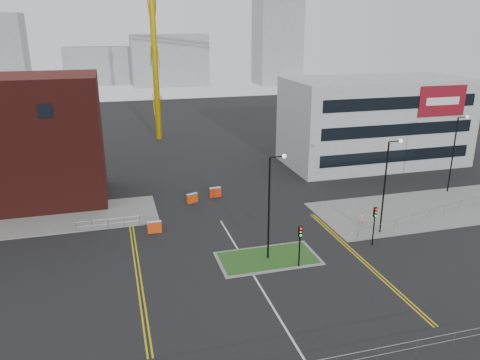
# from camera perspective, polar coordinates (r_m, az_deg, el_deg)

# --- Properties ---
(ground) EXTENTS (200.00, 200.00, 0.00)m
(ground) POSITION_cam_1_polar(r_m,az_deg,el_deg) (33.51, 4.66, -16.19)
(ground) COLOR black
(ground) RESTS_ON ground
(pavement_left) EXTENTS (28.00, 8.00, 0.12)m
(pavement_left) POSITION_cam_1_polar(r_m,az_deg,el_deg) (52.35, -25.65, -4.70)
(pavement_left) COLOR slate
(pavement_left) RESTS_ON ground
(pavement_right) EXTENTS (24.00, 10.00, 0.12)m
(pavement_right) POSITION_cam_1_polar(r_m,az_deg,el_deg) (54.39, 21.64, -3.31)
(pavement_right) COLOR slate
(pavement_right) RESTS_ON ground
(island_kerb) EXTENTS (8.60, 4.60, 0.08)m
(island_kerb) POSITION_cam_1_polar(r_m,az_deg,el_deg) (40.51, 3.41, -9.52)
(island_kerb) COLOR slate
(island_kerb) RESTS_ON ground
(grass_island) EXTENTS (8.00, 4.00, 0.12)m
(grass_island) POSITION_cam_1_polar(r_m,az_deg,el_deg) (40.50, 3.42, -9.49)
(grass_island) COLOR #20521B
(grass_island) RESTS_ON ground
(office_block) EXTENTS (25.00, 12.20, 12.00)m
(office_block) POSITION_cam_1_polar(r_m,az_deg,el_deg) (69.22, 16.08, 6.90)
(office_block) COLOR #A0A2A4
(office_block) RESTS_ON ground
(streetlamp_island) EXTENTS (1.46, 0.36, 9.18)m
(streetlamp_island) POSITION_cam_1_polar(r_m,az_deg,el_deg) (38.35, 3.88, -2.36)
(streetlamp_island) COLOR black
(streetlamp_island) RESTS_ON ground
(streetlamp_right_near) EXTENTS (1.46, 0.36, 9.18)m
(streetlamp_right_near) POSITION_cam_1_polar(r_m,az_deg,el_deg) (45.23, 17.51, 0.07)
(streetlamp_right_near) COLOR black
(streetlamp_right_near) RESTS_ON ground
(streetlamp_right_far) EXTENTS (1.46, 0.36, 9.18)m
(streetlamp_right_far) POSITION_cam_1_polar(r_m,az_deg,el_deg) (59.61, 24.77, 3.55)
(streetlamp_right_far) COLOR black
(streetlamp_right_far) RESTS_ON ground
(traffic_light_island) EXTENTS (0.28, 0.33, 3.65)m
(traffic_light_island) POSITION_cam_1_polar(r_m,az_deg,el_deg) (38.35, 7.32, -7.11)
(traffic_light_island) COLOR black
(traffic_light_island) RESTS_ON ground
(traffic_light_right) EXTENTS (0.28, 0.33, 3.65)m
(traffic_light_right) POSITION_cam_1_polar(r_m,az_deg,el_deg) (43.46, 16.10, -4.56)
(traffic_light_right) COLOR black
(traffic_light_right) RESTS_ON ground
(railing_left) EXTENTS (6.05, 0.05, 1.10)m
(railing_left) POSITION_cam_1_polar(r_m,az_deg,el_deg) (47.42, -15.77, -4.95)
(railing_left) COLOR gray
(railing_left) RESTS_ON ground
(railing_right) EXTENTS (19.05, 5.05, 1.10)m
(railing_right) POSITION_cam_1_polar(r_m,az_deg,el_deg) (51.43, 22.03, -3.73)
(railing_right) COLOR gray
(railing_right) RESTS_ON ground
(centre_line) EXTENTS (0.15, 30.00, 0.01)m
(centre_line) POSITION_cam_1_polar(r_m,az_deg,el_deg) (35.06, 3.50, -14.42)
(centre_line) COLOR silver
(centre_line) RESTS_ON ground
(yellow_left_a) EXTENTS (0.12, 24.00, 0.01)m
(yellow_left_a) POSITION_cam_1_polar(r_m,az_deg,el_deg) (40.49, -12.68, -10.04)
(yellow_left_a) COLOR gold
(yellow_left_a) RESTS_ON ground
(yellow_left_b) EXTENTS (0.12, 24.00, 0.01)m
(yellow_left_b) POSITION_cam_1_polar(r_m,az_deg,el_deg) (40.50, -12.25, -10.00)
(yellow_left_b) COLOR gold
(yellow_left_b) RESTS_ON ground
(yellow_right_a) EXTENTS (0.12, 20.00, 0.01)m
(yellow_right_a) POSITION_cam_1_polar(r_m,az_deg,el_deg) (41.79, 14.23, -9.23)
(yellow_right_a) COLOR gold
(yellow_right_a) RESTS_ON ground
(yellow_right_b) EXTENTS (0.12, 20.00, 0.01)m
(yellow_right_b) POSITION_cam_1_polar(r_m,az_deg,el_deg) (41.93, 14.59, -9.16)
(yellow_right_b) COLOR gold
(yellow_right_b) RESTS_ON ground
(skyline_b) EXTENTS (24.00, 12.00, 16.00)m
(skyline_b) POSITION_cam_1_polar(r_m,az_deg,el_deg) (157.40, -8.61, 14.24)
(skyline_b) COLOR gray
(skyline_b) RESTS_ON ground
(skyline_c) EXTENTS (14.00, 12.00, 28.00)m
(skyline_c) POSITION_cam_1_polar(r_m,az_deg,el_deg) (160.51, 4.56, 16.61)
(skyline_c) COLOR gray
(skyline_c) RESTS_ON ground
(skyline_d) EXTENTS (30.00, 12.00, 12.00)m
(skyline_d) POSITION_cam_1_polar(r_m,az_deg,el_deg) (166.26, -15.36, 13.33)
(skyline_d) COLOR gray
(skyline_d) RESTS_ON ground
(pedestrian) EXTENTS (0.74, 0.62, 1.73)m
(pedestrian) POSITION_cam_1_polar(r_m,az_deg,el_deg) (47.52, 14.65, -4.63)
(pedestrian) COLOR #D0878D
(pedestrian) RESTS_ON ground
(barrier_left) EXTENTS (1.36, 0.51, 1.13)m
(barrier_left) POSITION_cam_1_polar(r_m,az_deg,el_deg) (45.73, -10.38, -5.60)
(barrier_left) COLOR #EB400D
(barrier_left) RESTS_ON ground
(barrier_mid) EXTENTS (1.31, 0.78, 1.05)m
(barrier_mid) POSITION_cam_1_polar(r_m,az_deg,el_deg) (52.62, -5.86, -2.17)
(barrier_mid) COLOR #C9400B
(barrier_mid) RESTS_ON ground
(barrier_right) EXTENTS (1.36, 0.55, 1.12)m
(barrier_right) POSITION_cam_1_polar(r_m,az_deg,el_deg) (54.16, -3.04, -1.44)
(barrier_right) COLOR red
(barrier_right) RESTS_ON ground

